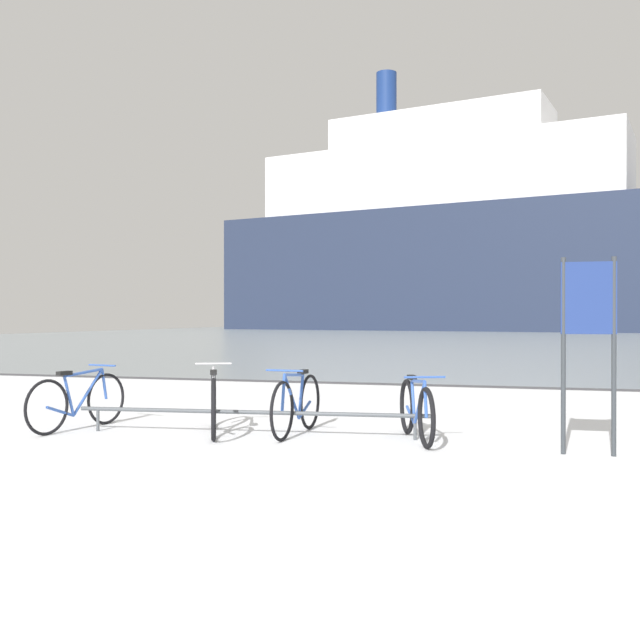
% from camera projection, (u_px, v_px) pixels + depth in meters
% --- Properties ---
extents(ground, '(80.00, 132.00, 0.08)m').
position_uv_depth(ground, '(492.00, 335.00, 57.44)').
color(ground, white).
extents(bike_rack, '(4.37, 0.51, 0.31)m').
position_uv_depth(bike_rack, '(251.00, 413.00, 8.71)').
color(bike_rack, '#4C5156').
rests_on(bike_rack, ground).
extents(bicycle_0, '(0.49, 1.66, 0.80)m').
position_uv_depth(bicycle_0, '(78.00, 401.00, 9.16)').
color(bicycle_0, black).
rests_on(bicycle_0, ground).
extents(bicycle_1, '(0.77, 1.61, 0.85)m').
position_uv_depth(bicycle_1, '(214.00, 403.00, 8.82)').
color(bicycle_1, black).
rests_on(bicycle_1, ground).
extents(bicycle_2, '(0.46, 1.66, 0.82)m').
position_uv_depth(bicycle_2, '(297.00, 404.00, 8.74)').
color(bicycle_2, black).
rests_on(bicycle_2, ground).
extents(bicycle_3, '(0.69, 1.58, 0.78)m').
position_uv_depth(bicycle_3, '(416.00, 410.00, 8.31)').
color(bicycle_3, black).
rests_on(bicycle_3, ground).
extents(info_sign, '(0.55, 0.07, 2.06)m').
position_uv_depth(info_sign, '(588.00, 320.00, 7.45)').
color(info_sign, '#33383D').
rests_on(info_sign, ground).
extents(ferry_ship, '(53.21, 23.68, 29.35)m').
position_uv_depth(ferry_ship, '(448.00, 240.00, 78.82)').
color(ferry_ship, '#232D47').
rests_on(ferry_ship, ground).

